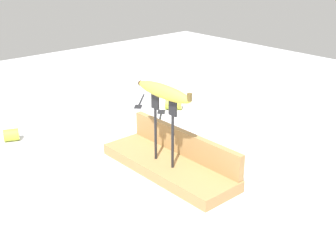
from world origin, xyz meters
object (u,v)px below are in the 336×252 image
object	(u,v)px
banana_chunk_far	(12,135)
banana_raised_center	(164,91)
fork_fallen_near	(140,103)
fork_stand_center	(164,125)
fork_fallen_far	(160,117)
banana_chunk_near	(174,104)

from	to	relation	value
banana_chunk_far	banana_raised_center	bearing A→B (deg)	24.53
banana_raised_center	fork_fallen_near	xyz separation A→B (m)	(-0.48, 0.29, -0.22)
fork_stand_center	fork_fallen_far	distance (m)	0.42
banana_raised_center	banana_chunk_far	size ratio (longest dim) A/B	3.57
fork_stand_center	fork_fallen_near	distance (m)	0.58
fork_fallen_near	banana_chunk_far	distance (m)	0.51
fork_fallen_far	banana_chunk_far	distance (m)	0.49
fork_stand_center	fork_fallen_near	bearing A→B (deg)	148.44
fork_stand_center	fork_fallen_far	bearing A→B (deg)	140.82
banana_raised_center	fork_fallen_near	distance (m)	0.60
banana_raised_center	banana_chunk_near	xyz separation A→B (m)	(-0.35, 0.35, -0.21)
fork_fallen_near	banana_chunk_near	size ratio (longest dim) A/B	1.89
fork_fallen_far	banana_chunk_near	size ratio (longest dim) A/B	2.14
fork_fallen_near	banana_chunk_far	size ratio (longest dim) A/B	2.39
fork_stand_center	banana_chunk_near	xyz separation A→B (m)	(-0.35, 0.35, -0.12)
fork_stand_center	banana_raised_center	xyz separation A→B (m)	(-0.00, 0.00, 0.09)
banana_raised_center	banana_chunk_far	world-z (taller)	banana_raised_center
banana_raised_center	fork_fallen_near	world-z (taller)	banana_raised_center
banana_raised_center	banana_chunk_far	xyz separation A→B (m)	(-0.47, -0.21, -0.21)
fork_stand_center	banana_chunk_far	bearing A→B (deg)	-155.47
fork_fallen_near	banana_chunk_near	bearing A→B (deg)	22.44
banana_raised_center	fork_fallen_far	size ratio (longest dim) A/B	1.32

